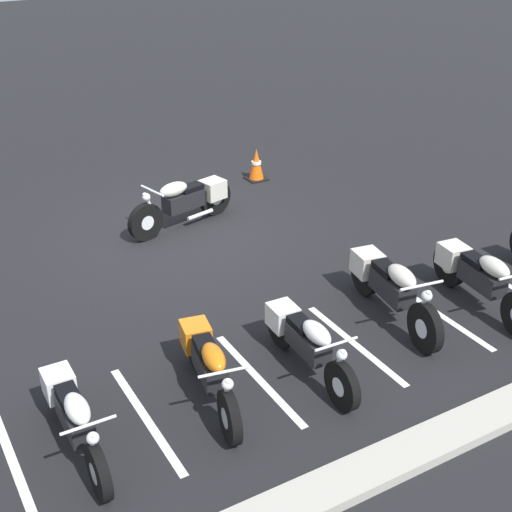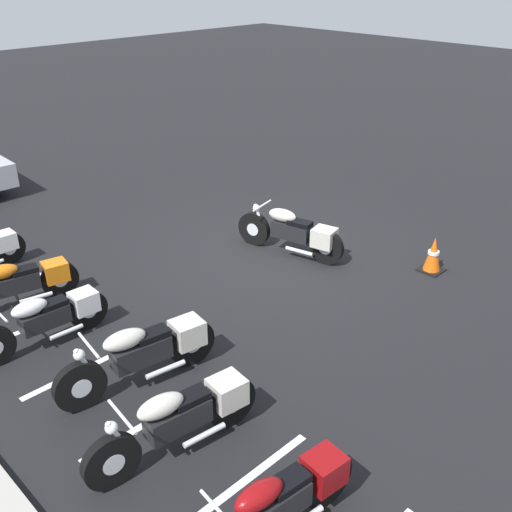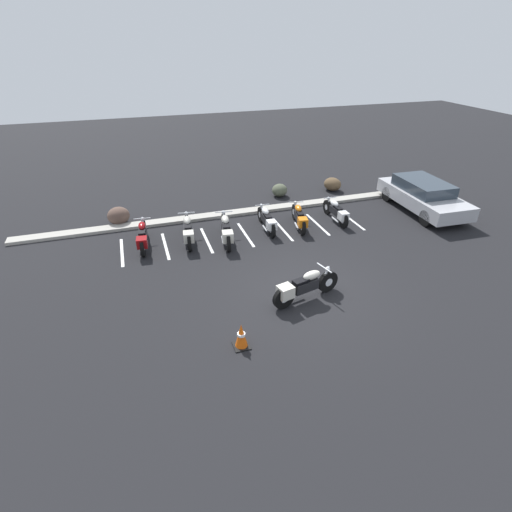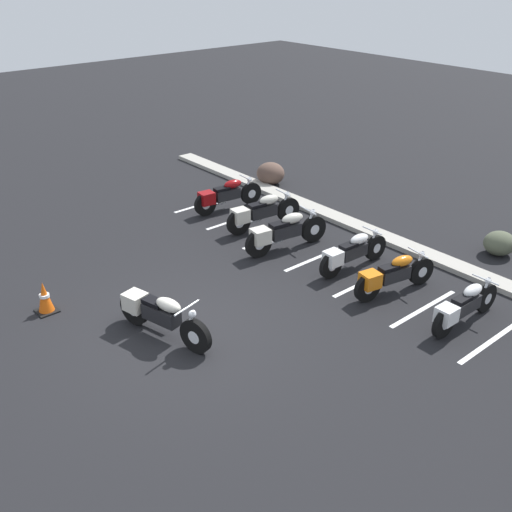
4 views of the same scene
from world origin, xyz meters
The scene contains 14 objects.
ground centered at (0.00, 0.00, 0.00)m, with size 60.00×60.00×0.00m, color black.
motorcycle_cream_featured centered at (-0.26, -0.31, 0.46)m, with size 2.18×0.84×0.87m.
parked_bike_1 centered at (-2.72, 4.28, 0.46)m, with size 0.67×2.21×0.87m.
parked_bike_2 centered at (-1.42, 3.87, 0.48)m, with size 0.74×2.27×0.89m.
parked_bike_3 centered at (0.30, 4.35, 0.43)m, with size 0.57×2.05×0.80m.
parked_bike_4 centered at (1.56, 4.19, 0.43)m, with size 0.72×2.06×0.82m.
parked_bike_5 centered at (3.21, 4.27, 0.42)m, with size 0.56×2.01×0.79m.
concrete_curb centered at (0.00, 6.21, 0.06)m, with size 18.00×0.50×0.12m, color #A8A399.
traffic_cone centered at (-2.44, -1.60, 0.31)m, with size 0.40×0.40×0.67m.
stall_line_2 centered at (-2.08, 4.23, 0.00)m, with size 0.10×2.10×0.00m, color white.
stall_line_3 centered at (-0.59, 4.23, 0.00)m, with size 0.10×2.10×0.00m, color white.
stall_line_4 centered at (0.90, 4.23, 0.00)m, with size 0.10×2.10×0.00m, color white.
stall_line_5 centered at (2.39, 4.23, 0.00)m, with size 0.10×2.10×0.00m, color white.
stall_line_6 centered at (3.88, 4.23, 0.00)m, with size 0.10×2.10×0.00m, color white.
Camera 1 is at (4.49, 10.38, 5.44)m, focal length 50.00 mm.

